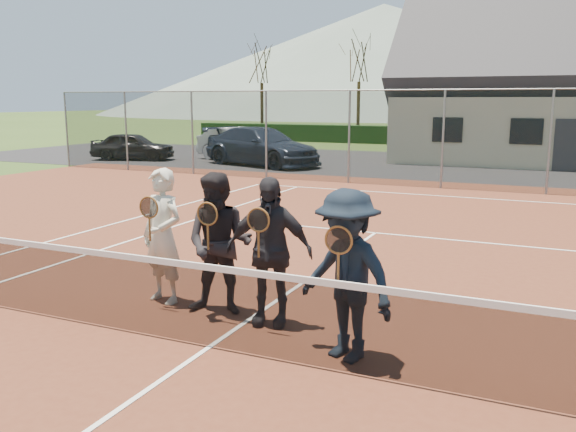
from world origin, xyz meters
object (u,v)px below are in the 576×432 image
(car_c, at_px, (262,146))
(player_a, at_px, (163,236))
(car_b, at_px, (239,144))
(tennis_net, at_px, (209,302))
(player_d, at_px, (347,275))
(car_a, at_px, (133,146))
(player_b, at_px, (220,244))
(player_c, at_px, (269,251))

(car_c, relative_size, player_a, 3.03)
(car_b, relative_size, tennis_net, 0.39)
(car_b, height_order, tennis_net, car_b)
(tennis_net, bearing_deg, player_d, 13.72)
(car_a, xyz_separation_m, car_c, (6.41, 0.31, 0.16))
(tennis_net, bearing_deg, car_b, 118.01)
(car_b, xyz_separation_m, player_d, (11.29, -18.15, 0.18))
(car_c, distance_m, player_b, 17.97)
(player_a, distance_m, player_c, 1.65)
(car_b, bearing_deg, player_b, -128.07)
(player_b, height_order, player_c, same)
(car_a, bearing_deg, player_c, -154.50)
(player_b, height_order, player_d, same)
(player_a, height_order, player_c, same)
(player_a, relative_size, player_d, 1.00)
(player_a, xyz_separation_m, player_d, (2.82, -0.74, -0.00))
(car_a, bearing_deg, player_b, -155.80)
(player_a, relative_size, player_b, 1.00)
(car_a, height_order, player_a, player_a)
(car_c, height_order, tennis_net, car_c)
(car_a, xyz_separation_m, tennis_net, (14.49, -16.97, -0.09))
(player_d, bearing_deg, car_c, 119.38)
(tennis_net, distance_m, player_b, 1.18)
(player_d, bearing_deg, player_b, 160.80)
(car_a, height_order, player_b, player_b)
(car_a, distance_m, tennis_net, 22.32)
(car_b, xyz_separation_m, player_b, (9.38, -17.48, 0.18))
(car_a, relative_size, player_a, 2.05)
(car_a, height_order, player_d, player_d)
(car_b, distance_m, player_a, 19.36)
(car_b, relative_size, player_c, 2.51)
(car_a, distance_m, player_c, 21.80)
(car_b, bearing_deg, car_c, -101.07)
(car_b, distance_m, tennis_net, 20.96)
(player_a, bearing_deg, player_d, -14.68)
(car_a, height_order, tennis_net, car_a)
(car_b, bearing_deg, tennis_net, -128.27)
(car_b, height_order, car_c, car_c)
(player_a, xyz_separation_m, player_b, (0.92, -0.08, -0.00))
(car_c, bearing_deg, player_b, -136.34)
(player_b, bearing_deg, car_a, 131.33)
(car_a, relative_size, car_b, 0.82)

